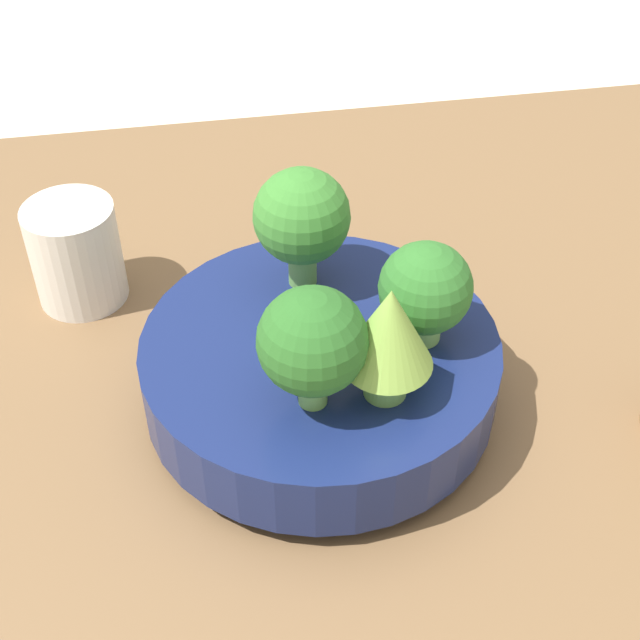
{
  "coord_description": "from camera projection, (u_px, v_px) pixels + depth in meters",
  "views": [
    {
      "loc": [
        0.06,
        0.47,
        0.53
      ],
      "look_at": [
        -0.01,
        0.02,
        0.13
      ],
      "focal_mm": 50.0,
      "sensor_mm": 36.0,
      "label": 1
    }
  ],
  "objects": [
    {
      "name": "ground_plane",
      "position": [
        297.0,
        426.0,
        0.71
      ],
      "size": [
        6.0,
        6.0,
        0.0
      ],
      "primitive_type": "plane",
      "color": "beige"
    },
    {
      "name": "table",
      "position": [
        296.0,
        406.0,
        0.69
      ],
      "size": [
        1.11,
        0.84,
        0.05
      ],
      "color": "brown",
      "rests_on": "ground_plane"
    },
    {
      "name": "bowl",
      "position": [
        320.0,
        369.0,
        0.64
      ],
      "size": [
        0.25,
        0.25,
        0.06
      ],
      "color": "navy",
      "rests_on": "table"
    },
    {
      "name": "broccoli_floret_back",
      "position": [
        317.0,
        342.0,
        0.54
      ],
      "size": [
        0.07,
        0.07,
        0.09
      ],
      "color": "#6BA34C",
      "rests_on": "bowl"
    },
    {
      "name": "romanesco_piece_far",
      "position": [
        389.0,
        333.0,
        0.55
      ],
      "size": [
        0.06,
        0.06,
        0.09
      ],
      "color": "#609347",
      "rests_on": "bowl"
    },
    {
      "name": "broccoli_floret_front",
      "position": [
        302.0,
        218.0,
        0.63
      ],
      "size": [
        0.07,
        0.07,
        0.09
      ],
      "color": "#609347",
      "rests_on": "bowl"
    },
    {
      "name": "broccoli_floret_left",
      "position": [
        425.0,
        290.0,
        0.6
      ],
      "size": [
        0.06,
        0.06,
        0.08
      ],
      "color": "#7AB256",
      "rests_on": "bowl"
    },
    {
      "name": "cup",
      "position": [
        76.0,
        254.0,
        0.73
      ],
      "size": [
        0.07,
        0.07,
        0.09
      ],
      "color": "silver",
      "rests_on": "table"
    }
  ]
}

